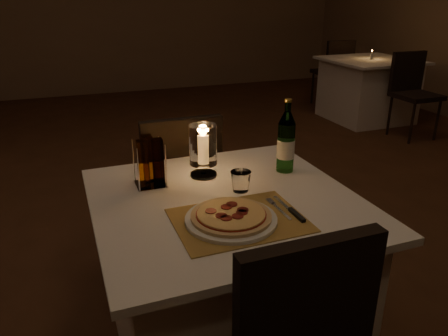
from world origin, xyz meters
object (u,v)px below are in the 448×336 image
object	(u,v)px
neighbor_table_right	(367,89)
main_table	(226,278)
chair_far	(179,176)
water_bottle	(286,143)
pizza	(231,215)
hurricane_candle	(203,147)
tumbler	(241,181)
plate	(231,219)

from	to	relation	value
neighbor_table_right	main_table	bearing A→B (deg)	-135.54
chair_far	water_bottle	world-z (taller)	water_bottle
main_table	water_bottle	world-z (taller)	water_bottle
chair_far	main_table	bearing A→B (deg)	-90.00
pizza	hurricane_candle	bearing A→B (deg)	84.46
tumbler	neighbor_table_right	size ratio (longest dim) A/B	0.08
main_table	plate	world-z (taller)	plate
plate	tumbler	distance (m)	0.26
chair_far	hurricane_candle	size ratio (longest dim) A/B	3.95
neighbor_table_right	tumbler	bearing A→B (deg)	-135.22
main_table	pizza	xyz separation A→B (m)	(-0.05, -0.18, 0.39)
main_table	water_bottle	distance (m)	0.63
chair_far	water_bottle	distance (m)	0.72
chair_far	water_bottle	xyz separation A→B (m)	(0.35, -0.54, 0.32)
hurricane_candle	main_table	bearing A→B (deg)	-87.98
plate	chair_far	bearing A→B (deg)	86.80
pizza	water_bottle	distance (m)	0.54
chair_far	pizza	world-z (taller)	chair_far
pizza	hurricane_candle	distance (m)	0.44
main_table	pizza	bearing A→B (deg)	-105.56
main_table	hurricane_candle	distance (m)	0.56
hurricane_candle	pizza	bearing A→B (deg)	-95.54
neighbor_table_right	plate	bearing A→B (deg)	-134.32
tumbler	neighbor_table_right	world-z (taller)	tumbler
main_table	water_bottle	xyz separation A→B (m)	(0.35, 0.17, 0.50)
pizza	tumbler	distance (m)	0.26
water_bottle	main_table	bearing A→B (deg)	-153.38
main_table	tumbler	size ratio (longest dim) A/B	12.17
hurricane_candle	neighbor_table_right	bearing A→B (deg)	41.87
plate	hurricane_candle	distance (m)	0.45
water_bottle	neighbor_table_right	distance (m)	3.86
main_table	pizza	distance (m)	0.44
hurricane_candle	neighbor_table_right	size ratio (longest dim) A/B	0.23
main_table	plate	bearing A→B (deg)	-105.52
pizza	hurricane_candle	size ratio (longest dim) A/B	1.23
tumbler	neighbor_table_right	xyz separation A→B (m)	(2.91, 2.89, -0.41)
main_table	pizza	size ratio (longest dim) A/B	3.57
plate	pizza	bearing A→B (deg)	115.84
main_table	chair_far	xyz separation A→B (m)	(-0.00, 0.71, 0.18)
main_table	chair_far	bearing A→B (deg)	90.00
pizza	tumbler	world-z (taller)	tumbler
main_table	hurricane_candle	world-z (taller)	hurricane_candle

